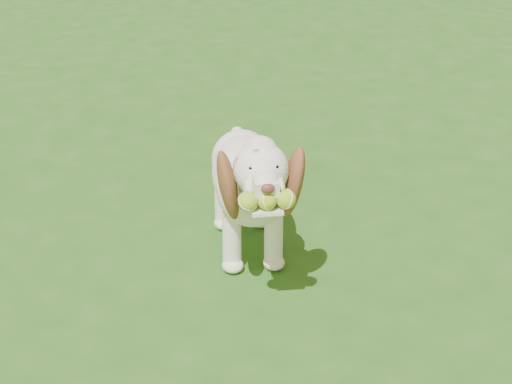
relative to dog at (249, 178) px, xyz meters
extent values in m
plane|color=#244F16|center=(0.15, 0.25, -0.37)|extent=(80.00, 80.00, 0.00)
ellipsoid|color=white|center=(0.01, 0.10, -0.03)|extent=(0.36, 0.61, 0.31)
ellipsoid|color=white|center=(-0.01, -0.13, 0.00)|extent=(0.33, 0.33, 0.30)
ellipsoid|color=white|center=(0.03, 0.30, -0.04)|extent=(0.30, 0.30, 0.28)
cylinder|color=white|center=(-0.02, -0.24, 0.08)|extent=(0.18, 0.25, 0.24)
sphere|color=white|center=(-0.03, -0.36, 0.20)|extent=(0.23, 0.23, 0.21)
sphere|color=white|center=(-0.03, -0.34, 0.26)|extent=(0.15, 0.15, 0.14)
cube|color=white|center=(-0.04, -0.48, 0.19)|extent=(0.10, 0.13, 0.06)
ellipsoid|color=#592D28|center=(-0.05, -0.54, 0.21)|extent=(0.05, 0.04, 0.04)
cube|color=white|center=(-0.05, -0.49, 0.11)|extent=(0.13, 0.14, 0.01)
ellipsoid|color=brown|center=(-0.16, -0.34, 0.14)|extent=(0.13, 0.20, 0.33)
ellipsoid|color=brown|center=(0.09, -0.36, 0.14)|extent=(0.13, 0.21, 0.33)
cylinder|color=white|center=(0.04, 0.42, -0.01)|extent=(0.07, 0.15, 0.12)
cylinder|color=white|center=(-0.10, -0.10, -0.24)|extent=(0.09, 0.09, 0.27)
cylinder|color=white|center=(0.08, -0.12, -0.24)|extent=(0.09, 0.09, 0.27)
cylinder|color=white|center=(-0.06, 0.29, -0.24)|extent=(0.09, 0.09, 0.27)
cylinder|color=white|center=(0.11, 0.27, -0.24)|extent=(0.09, 0.09, 0.27)
sphere|color=#C2CE29|center=(-0.12, -0.52, 0.15)|extent=(0.08, 0.08, 0.07)
sphere|color=#C2CE29|center=(-0.05, -0.52, 0.15)|extent=(0.08, 0.08, 0.07)
sphere|color=#C2CE29|center=(0.02, -0.53, 0.15)|extent=(0.08, 0.08, 0.07)
camera|label=1|loc=(-0.69, -3.21, 1.51)|focal=60.00mm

